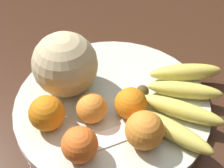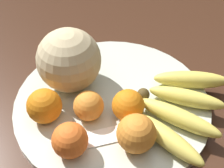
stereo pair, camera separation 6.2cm
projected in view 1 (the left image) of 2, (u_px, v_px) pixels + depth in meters
name	position (u px, v px, depth m)	size (l,w,h in m)	color
kitchen_table	(97.00, 121.00, 0.76)	(1.34, 1.09, 0.78)	#3D2316
fruit_bowl	(112.00, 103.00, 0.66)	(0.41, 0.41, 0.02)	beige
melon	(65.00, 64.00, 0.63)	(0.14, 0.14, 0.14)	beige
banana_bunch	(181.00, 99.00, 0.63)	(0.25, 0.25, 0.04)	#473819
orange_front_left	(145.00, 130.00, 0.56)	(0.07, 0.07, 0.07)	orange
orange_front_right	(80.00, 145.00, 0.54)	(0.07, 0.07, 0.07)	orange
orange_mid_center	(92.00, 108.00, 0.60)	(0.06, 0.06, 0.06)	orange
orange_back_left	(47.00, 113.00, 0.59)	(0.07, 0.07, 0.07)	orange
orange_back_right	(131.00, 104.00, 0.61)	(0.06, 0.06, 0.06)	orange
produce_tag	(109.00, 138.00, 0.59)	(0.09, 0.05, 0.00)	white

